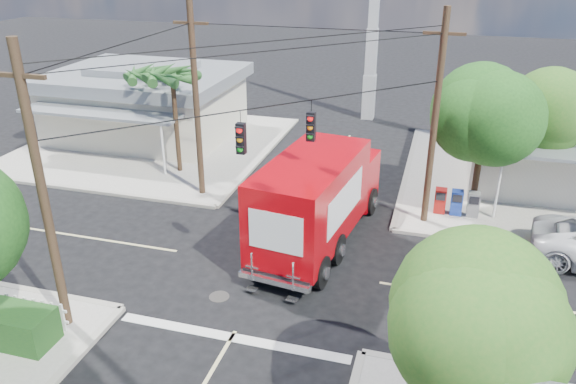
% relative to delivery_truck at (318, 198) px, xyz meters
% --- Properties ---
extents(ground, '(120.00, 120.00, 0.00)m').
position_rel_delivery_truck_xyz_m(ground, '(-1.14, -2.30, -1.94)').
color(ground, black).
rests_on(ground, ground).
extents(sidewalk_ne, '(14.12, 14.12, 0.14)m').
position_rel_delivery_truck_xyz_m(sidewalk_ne, '(9.74, 8.58, -1.87)').
color(sidewalk_ne, '#9E998E').
rests_on(sidewalk_ne, ground).
extents(sidewalk_nw, '(14.12, 14.12, 0.14)m').
position_rel_delivery_truck_xyz_m(sidewalk_nw, '(-12.02, 8.58, -1.87)').
color(sidewalk_nw, '#9E998E').
rests_on(sidewalk_nw, ground).
extents(road_markings, '(32.00, 32.00, 0.01)m').
position_rel_delivery_truck_xyz_m(road_markings, '(-1.14, -3.78, -1.94)').
color(road_markings, beige).
rests_on(road_markings, ground).
extents(building_nw, '(10.80, 10.20, 4.30)m').
position_rel_delivery_truck_xyz_m(building_nw, '(-13.14, 10.16, 0.28)').
color(building_nw, beige).
rests_on(building_nw, sidewalk_nw).
extents(radio_tower, '(0.80, 0.80, 17.00)m').
position_rel_delivery_truck_xyz_m(radio_tower, '(-0.64, 17.70, 3.70)').
color(radio_tower, silver).
rests_on(radio_tower, ground).
extents(tree_ne_front, '(4.21, 4.14, 6.66)m').
position_rel_delivery_truck_xyz_m(tree_ne_front, '(6.07, 4.45, 2.83)').
color(tree_ne_front, '#422D1C').
rests_on(tree_ne_front, sidewalk_ne).
extents(tree_ne_back, '(3.77, 3.66, 5.82)m').
position_rel_delivery_truck_xyz_m(tree_ne_back, '(8.67, 6.65, 2.25)').
color(tree_ne_back, '#422D1C').
rests_on(tree_ne_back, sidewalk_ne).
extents(tree_se, '(3.67, 3.54, 5.62)m').
position_rel_delivery_truck_xyz_m(tree_se, '(5.87, -9.55, 2.10)').
color(tree_se, '#422D1C').
rests_on(tree_se, sidewalk_se).
extents(palm_nw_front, '(3.01, 3.08, 5.59)m').
position_rel_delivery_truck_xyz_m(palm_nw_front, '(-8.64, 5.20, 3.10)').
color(palm_nw_front, '#422D1C').
rests_on(palm_nw_front, sidewalk_nw).
extents(palm_nw_back, '(3.01, 3.08, 5.19)m').
position_rel_delivery_truck_xyz_m(palm_nw_back, '(-10.64, 6.70, 2.73)').
color(palm_nw_back, '#422D1C').
rests_on(palm_nw_back, sidewalk_nw).
extents(utility_poles, '(12.00, 10.68, 9.00)m').
position_rel_delivery_truck_xyz_m(utility_poles, '(-2.73, -0.70, 2.73)').
color(utility_poles, '#473321').
rests_on(utility_poles, ground).
extents(vending_boxes, '(1.90, 0.50, 1.10)m').
position_rel_delivery_truck_xyz_m(vending_boxes, '(5.36, 3.90, -1.25)').
color(vending_boxes, '#A91511').
rests_on(vending_boxes, sidewalk_ne).
extents(delivery_truck, '(3.81, 9.08, 3.82)m').
position_rel_delivery_truck_xyz_m(delivery_truck, '(0.00, 0.00, 0.00)').
color(delivery_truck, black).
rests_on(delivery_truck, ground).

